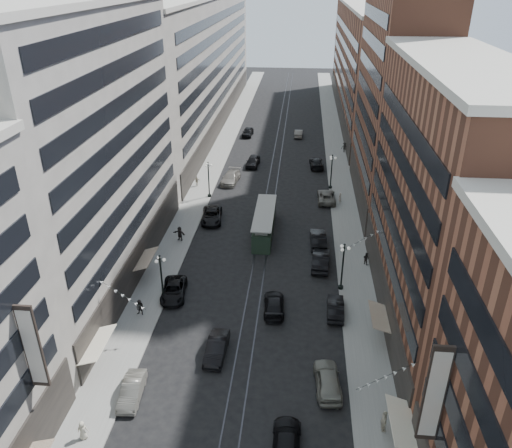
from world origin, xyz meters
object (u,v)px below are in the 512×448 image
(lamppost_se_mid, at_px, (331,170))
(car_8, at_px, (231,178))
(car_13, at_px, (253,161))
(pedestrian_8, at_px, (340,198))
(pedestrian_4, at_px, (384,421))
(car_1, at_px, (132,390))
(car_extra_1, at_px, (321,260))
(pedestrian_2, at_px, (140,308))
(pedestrian_1, at_px, (83,430))
(car_5, at_px, (217,348))
(car_6, at_px, (286,442))
(streetcar, at_px, (264,224))
(car_10, at_px, (318,239))
(car_14, at_px, (298,133))
(car_2, at_px, (174,290))
(lamppost_se_far, at_px, (343,265))
(lamppost_sw_mid, at_px, (209,178))
(car_4, at_px, (328,380))
(car_11, at_px, (326,196))
(pedestrian_9, at_px, (344,147))
(car_7, at_px, (212,216))
(pedestrian_6, at_px, (197,181))
(pedestrian_7, at_px, (366,258))
(lamppost_sw_far, at_px, (161,277))
(car_extra_0, at_px, (274,304))
(car_extra_2, at_px, (335,308))
(car_12, at_px, (316,163))
(car_9, at_px, (248,132))

(lamppost_se_mid, relative_size, car_8, 0.95)
(car_13, relative_size, pedestrian_8, 3.08)
(pedestrian_4, bearing_deg, car_1, 85.03)
(pedestrian_8, relative_size, car_extra_1, 0.31)
(pedestrian_8, bearing_deg, pedestrian_2, 9.44)
(pedestrian_1, distance_m, pedestrian_2, 14.75)
(car_8, bearing_deg, lamppost_se_mid, 1.97)
(car_5, height_order, car_6, car_5)
(streetcar, distance_m, car_10, 7.39)
(car_5, xyz_separation_m, pedestrian_1, (-8.22, -9.86, 0.16))
(car_1, height_order, pedestrian_1, pedestrian_1)
(car_13, distance_m, car_14, 19.68)
(car_8, bearing_deg, pedestrian_4, -63.04)
(pedestrian_4, bearing_deg, pedestrian_8, 0.97)
(car_2, bearing_deg, lamppost_se_far, 2.51)
(lamppost_sw_mid, height_order, car_13, lamppost_sw_mid)
(car_4, xyz_separation_m, car_extra_1, (-0.16, 19.01, 0.02))
(streetcar, bearing_deg, car_11, 52.79)
(car_5, xyz_separation_m, pedestrian_9, (14.94, 57.19, 0.31))
(car_6, bearing_deg, car_11, -95.15)
(pedestrian_2, xyz_separation_m, car_7, (3.42, 21.60, -0.20))
(car_5, distance_m, pedestrian_2, 9.76)
(car_4, xyz_separation_m, pedestrian_6, (-19.15, 41.43, 0.12))
(pedestrian_7, relative_size, car_extra_1, 0.29)
(car_2, xyz_separation_m, pedestrian_2, (-2.48, -3.65, 0.27))
(car_5, distance_m, pedestrian_7, 22.32)
(lamppost_sw_far, xyz_separation_m, streetcar, (9.20, 16.14, -1.66))
(lamppost_se_far, distance_m, car_extra_0, 8.53)
(lamppost_se_mid, relative_size, pedestrian_9, 2.91)
(car_14, bearing_deg, car_2, 79.70)
(car_2, height_order, car_11, car_11)
(lamppost_se_mid, height_order, car_13, lamppost_se_mid)
(car_8, xyz_separation_m, pedestrian_7, (19.19, -23.88, 0.08))
(lamppost_se_mid, height_order, pedestrian_8, lamppost_se_mid)
(pedestrian_8, height_order, car_extra_0, pedestrian_8)
(car_7, bearing_deg, car_5, -85.64)
(lamppost_se_mid, bearing_deg, pedestrian_4, -87.52)
(pedestrian_1, relative_size, car_11, 0.29)
(car_7, height_order, pedestrian_6, pedestrian_6)
(car_4, height_order, car_extra_2, car_4)
(pedestrian_1, relative_size, car_10, 0.29)
(car_4, height_order, car_extra_0, car_4)
(car_8, bearing_deg, car_5, -77.57)
(streetcar, xyz_separation_m, pedestrian_7, (12.39, -6.81, -0.51))
(car_6, relative_size, pedestrian_8, 3.05)
(lamppost_sw_far, xyz_separation_m, car_5, (6.76, -7.36, -2.31))
(car_12, distance_m, car_extra_0, 42.23)
(car_8, bearing_deg, car_7, -86.40)
(lamppost_se_mid, bearing_deg, car_9, 120.71)
(car_11, distance_m, pedestrian_7, 18.32)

